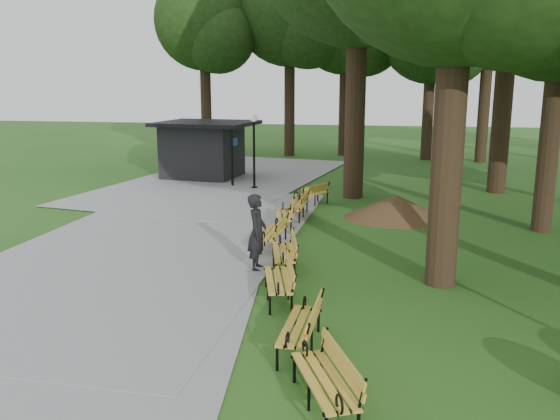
% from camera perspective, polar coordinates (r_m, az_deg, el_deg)
% --- Properties ---
extents(ground, '(100.00, 100.00, 0.00)m').
position_cam_1_polar(ground, '(13.68, -1.32, -7.26)').
color(ground, '#204F16').
rests_on(ground, ground).
extents(path, '(12.00, 38.00, 0.06)m').
position_cam_1_polar(path, '(17.56, -12.27, -2.97)').
color(path, gray).
rests_on(path, ground).
extents(person, '(0.49, 0.72, 1.92)m').
position_cam_1_polar(person, '(14.46, -2.23, -2.19)').
color(person, black).
rests_on(person, ground).
extents(kiosk, '(4.75, 4.25, 2.71)m').
position_cam_1_polar(kiosk, '(28.63, -7.52, 5.82)').
color(kiosk, black).
rests_on(kiosk, ground).
extents(lamp_post, '(0.32, 0.32, 3.21)m').
position_cam_1_polar(lamp_post, '(25.28, -2.55, 7.20)').
color(lamp_post, black).
rests_on(lamp_post, ground).
extents(dirt_mound, '(2.99, 2.99, 0.81)m').
position_cam_1_polar(dirt_mound, '(20.38, 11.18, 0.30)').
color(dirt_mound, '#47301C').
rests_on(dirt_mound, ground).
extents(bench_0, '(1.34, 2.00, 0.88)m').
position_cam_1_polar(bench_0, '(8.73, 4.27, -16.16)').
color(bench_0, gold).
rests_on(bench_0, ground).
extents(bench_1, '(0.70, 1.92, 0.88)m').
position_cam_1_polar(bench_1, '(10.41, 1.89, -11.19)').
color(bench_1, gold).
rests_on(bench_1, ground).
extents(bench_2, '(1.08, 2.00, 0.88)m').
position_cam_1_polar(bench_2, '(12.65, -0.18, -6.83)').
color(bench_2, gold).
rests_on(bench_2, ground).
extents(bench_3, '(1.04, 1.99, 0.88)m').
position_cam_1_polar(bench_3, '(14.62, 0.34, -4.14)').
color(bench_3, gold).
rests_on(bench_3, ground).
extents(bench_4, '(0.70, 1.92, 0.88)m').
position_cam_1_polar(bench_4, '(16.49, -0.77, -2.21)').
color(bench_4, gold).
rests_on(bench_4, ground).
extents(bench_5, '(0.93, 1.98, 0.88)m').
position_cam_1_polar(bench_5, '(18.63, 0.40, -0.49)').
color(bench_5, gold).
rests_on(bench_5, ground).
extents(bench_6, '(0.68, 1.91, 0.88)m').
position_cam_1_polar(bench_6, '(20.03, 1.65, 0.42)').
color(bench_6, gold).
rests_on(bench_6, ground).
extents(bench_7, '(1.46, 1.98, 0.88)m').
position_cam_1_polar(bench_7, '(21.95, 2.95, 1.48)').
color(bench_7, gold).
rests_on(bench_7, ground).
extents(tree_backdrop, '(35.80, 9.60, 16.20)m').
position_cam_1_polar(tree_backdrop, '(36.07, 16.67, 17.51)').
color(tree_backdrop, black).
rests_on(tree_backdrop, ground).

